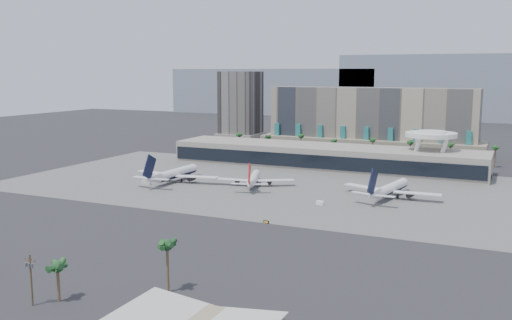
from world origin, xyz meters
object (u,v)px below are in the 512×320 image
at_px(airliner_right, 390,189).
at_px(service_vehicle_b, 320,203).
at_px(airliner_left, 174,174).
at_px(taxiway_sign, 266,222).
at_px(service_vehicle_a, 146,182).
at_px(utility_pole, 31,275).
at_px(airliner_centre, 253,179).

xyz_separation_m(airliner_right, service_vehicle_b, (-22.27, -23.87, -3.04)).
height_order(airliner_left, taxiway_sign, airliner_left).
bearing_deg(airliner_left, airliner_right, 5.85).
bearing_deg(airliner_right, service_vehicle_b, -123.22).
bearing_deg(taxiway_sign, service_vehicle_a, 167.62).
height_order(utility_pole, service_vehicle_b, utility_pole).
relative_size(utility_pole, airliner_right, 0.28).
relative_size(utility_pole, service_vehicle_b, 4.03).
xyz_separation_m(airliner_right, service_vehicle_a, (-108.69, -18.88, -2.83)).
distance_m(service_vehicle_b, taxiway_sign, 35.41).
height_order(airliner_left, airliner_right, airliner_left).
relative_size(airliner_right, taxiway_sign, 19.56).
bearing_deg(taxiway_sign, airliner_right, 76.76).
height_order(utility_pole, airliner_centre, airliner_centre).
distance_m(airliner_left, service_vehicle_a, 14.16).
relative_size(utility_pole, airliner_centre, 0.32).
relative_size(utility_pole, service_vehicle_a, 3.00).
bearing_deg(service_vehicle_a, taxiway_sign, -43.74).
distance_m(airliner_left, airliner_right, 100.75).
xyz_separation_m(utility_pole, airliner_centre, (-11.69, 143.24, -3.77)).
bearing_deg(service_vehicle_b, airliner_centre, 159.54).
height_order(utility_pole, service_vehicle_a, utility_pole).
bearing_deg(taxiway_sign, airliner_centre, 133.24).
distance_m(utility_pole, taxiway_sign, 88.78).
distance_m(airliner_centre, airliner_right, 61.90).
bearing_deg(airliner_left, service_vehicle_b, -10.20).
xyz_separation_m(utility_pole, airliner_right, (50.19, 144.63, -3.33)).
bearing_deg(airliner_centre, airliner_left, 170.47).
height_order(service_vehicle_b, taxiway_sign, service_vehicle_b).
bearing_deg(airliner_left, service_vehicle_a, -125.15).
relative_size(airliner_left, service_vehicle_b, 15.42).
relative_size(airliner_left, airliner_right, 1.06).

